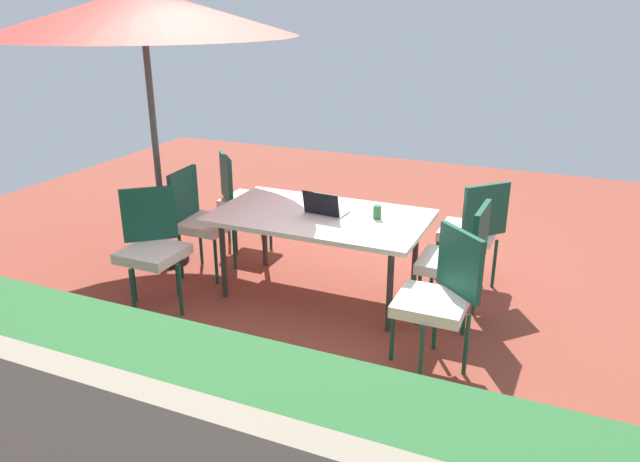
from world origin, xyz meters
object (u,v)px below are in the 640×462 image
chair_southwest (473,228)px  chair_northwest (439,294)px  chair_east (200,217)px  chair_northeast (152,243)px  patio_umbrella (142,13)px  laptop (325,210)px  chair_southeast (242,196)px  dining_table (320,220)px  chair_west (459,257)px  cup (377,212)px

chair_southwest → chair_northwest: size_ratio=1.00×
chair_east → chair_northwest: (-2.36, 0.67, 0.00)m
chair_northeast → chair_northwest: 2.34m
patio_umbrella → laptop: 2.29m
chair_southeast → chair_northeast: (0.01, 1.41, 0.00)m
patio_umbrella → laptop: patio_umbrella is taller
chair_northeast → laptop: size_ratio=2.91×
chair_southwest → chair_northeast: size_ratio=1.00×
dining_table → laptop: 0.11m
chair_southeast → chair_northeast: 1.41m
laptop → chair_west: bearing=-176.7°
dining_table → chair_west: bearing=179.3°
dining_table → chair_northeast: chair_northeast is taller
dining_table → chair_east: (1.19, 0.02, -0.13)m
cup → chair_southeast: bearing=-20.4°
chair_west → chair_northwest: 0.67m
patio_umbrella → cup: (-2.14, -0.02, -1.50)m
chair_northwest → chair_east: bearing=-153.6°
chair_northwest → laptop: size_ratio=2.91×
patio_umbrella → chair_southwest: (-2.82, -0.62, -1.74)m
chair_northwest → dining_table: bearing=-168.1°
cup → patio_umbrella: bearing=0.6°
dining_table → chair_west: size_ratio=1.80×
chair_northwest → laptop: chair_northwest is taller
chair_southwest → cup: bearing=-5.5°
chair_west → laptop: 1.15m
chair_southwest → chair_northwest: same height
chair_northeast → cup: bearing=-13.4°
patio_umbrella → chair_east: size_ratio=2.72×
dining_table → laptop: bearing=-174.5°
chair_northeast → cup: chair_northeast is taller
chair_southwest → chair_southeast: (2.31, -0.01, 0.00)m
chair_southwest → cup: (0.68, 0.60, 0.24)m
chair_southeast → cup: chair_southeast is taller
chair_northeast → chair_west: bearing=-22.8°
chair_northeast → dining_table: bearing=-8.1°
chair_west → laptop: chair_west is taller
patio_umbrella → chair_southeast: size_ratio=2.72×
chair_east → chair_northeast: (-0.01, 0.70, 0.00)m
chair_west → cup: 0.74m
laptop → chair_southeast: bearing=-25.7°
dining_table → cup: cup is taller
chair_east → laptop: (-1.23, -0.02, 0.23)m
dining_table → patio_umbrella: 2.33m
dining_table → chair_east: 1.20m
chair_southwest → chair_northwest: bearing=44.0°
cup → laptop: bearing=11.5°
patio_umbrella → chair_northeast: size_ratio=2.72×
chair_northeast → chair_northwest: (-2.34, -0.03, 0.00)m
dining_table → chair_southwest: (-1.15, -0.69, -0.13)m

